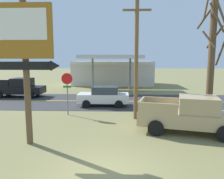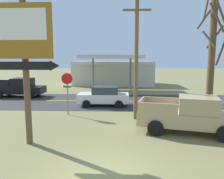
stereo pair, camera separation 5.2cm
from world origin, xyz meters
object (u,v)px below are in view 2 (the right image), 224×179
bare_tree (212,57)px  pickup_tan_parked_on_lawn (190,115)px  utility_pole (136,51)px  gas_station (113,72)px  stop_sign (67,86)px  car_white_far_lane (104,96)px  motel_sign (25,47)px  pickup_black_on_road (19,88)px

bare_tree → pickup_tan_parked_on_lawn: 4.02m
utility_pole → gas_station: (-2.19, 19.55, -2.45)m
stop_sign → car_white_far_lane: stop_sign is taller
gas_station → motel_sign: bearing=-96.9°
utility_pole → bare_tree: 4.49m
motel_sign → bare_tree: bare_tree is taller
bare_tree → pickup_black_on_road: bearing=151.6°
stop_sign → pickup_tan_parked_on_lawn: size_ratio=0.53×
stop_sign → bare_tree: (9.10, -1.50, 1.98)m
utility_pole → car_white_far_lane: size_ratio=1.95×
motel_sign → pickup_tan_parked_on_lawn: size_ratio=1.18×
bare_tree → pickup_black_on_road: size_ratio=1.47×
motel_sign → bare_tree: bearing=22.4°
bare_tree → pickup_tan_parked_on_lawn: size_ratio=1.39×
motel_sign → gas_station: bearing=83.1°
stop_sign → bare_tree: bare_tree is taller
pickup_black_on_road → car_white_far_lane: size_ratio=1.24×
utility_pole → car_white_far_lane: 5.81m
bare_tree → utility_pole: bearing=171.0°
stop_sign → pickup_black_on_road: bearing=133.8°
pickup_tan_parked_on_lawn → pickup_black_on_road: 17.70m
stop_sign → bare_tree: bearing=-9.3°
utility_pole → stop_sign: bearing=170.4°
motel_sign → pickup_black_on_road: bearing=117.0°
pickup_tan_parked_on_lawn → gas_station: bearing=102.4°
stop_sign → gas_station: gas_station is taller
pickup_black_on_road → car_white_far_lane: (9.12, -4.00, -0.13)m
motel_sign → bare_tree: size_ratio=0.85×
utility_pole → bare_tree: (4.42, -0.70, -0.39)m
motel_sign → utility_pole: utility_pole is taller
stop_sign → car_white_far_lane: size_ratio=0.70×
motel_sign → bare_tree: 10.32m
stop_sign → car_white_far_lane: bearing=53.7°
gas_station → utility_pole: bearing=-83.6°
utility_pole → pickup_tan_parked_on_lawn: size_ratio=1.48×
pickup_tan_parked_on_lawn → car_white_far_lane: bearing=127.7°
stop_sign → utility_pole: (4.68, -0.80, 2.37)m
pickup_tan_parked_on_lawn → car_white_far_lane: 8.30m
bare_tree → car_white_far_lane: (-6.81, 4.61, -3.18)m
utility_pole → bare_tree: bearing=-9.0°
bare_tree → motel_sign: bearing=-157.6°
pickup_black_on_road → car_white_far_lane: pickup_black_on_road is taller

